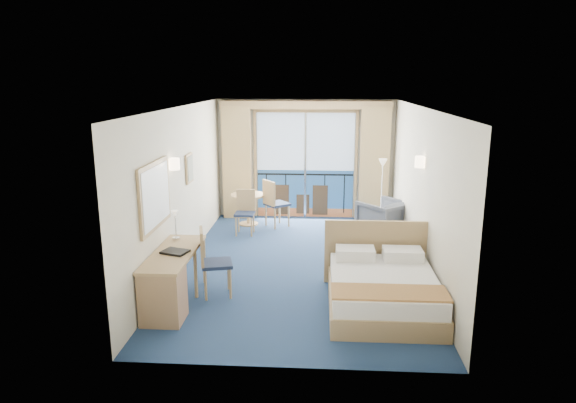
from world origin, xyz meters
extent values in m
plane|color=navy|center=(0.00, 0.00, 0.00)|extent=(6.50, 6.50, 0.00)
cube|color=#EDE8CD|center=(0.00, 3.26, 1.35)|extent=(4.00, 0.02, 2.70)
cube|color=#EDE8CD|center=(0.00, -3.26, 1.35)|extent=(4.00, 0.02, 2.70)
cube|color=#EDE8CD|center=(-2.01, 0.00, 1.35)|extent=(0.02, 6.50, 2.70)
cube|color=#EDE8CD|center=(2.01, 0.00, 1.35)|extent=(0.02, 6.50, 2.70)
cube|color=white|center=(0.00, 0.00, 2.71)|extent=(4.00, 6.50, 0.02)
cube|color=navy|center=(0.00, 3.22, 0.56)|extent=(2.20, 0.02, 1.08)
cube|color=#A3B8D7|center=(0.00, 3.22, 1.76)|extent=(2.20, 0.02, 1.32)
cube|color=brown|center=(0.00, 3.22, 0.10)|extent=(2.20, 0.02, 0.20)
cube|color=black|center=(0.00, 3.22, 1.00)|extent=(2.20, 0.02, 0.04)
cube|color=tan|center=(0.00, 3.21, 2.46)|extent=(2.36, 0.03, 0.12)
cube|color=tan|center=(-1.15, 3.21, 1.20)|extent=(0.06, 0.03, 2.40)
cube|color=tan|center=(1.15, 3.21, 1.20)|extent=(0.06, 0.03, 2.40)
cube|color=silver|center=(0.00, 3.21, 1.20)|extent=(0.05, 0.02, 2.40)
cube|color=#352618|center=(0.35, 3.21, 0.40)|extent=(0.35, 0.02, 0.70)
cube|color=#352618|center=(-0.55, 3.21, 0.40)|extent=(0.35, 0.02, 0.70)
cube|color=#352618|center=(-0.05, 3.21, 0.30)|extent=(0.30, 0.02, 0.45)
cube|color=black|center=(-0.90, 3.22, 0.55)|extent=(0.02, 0.01, 0.90)
cube|color=black|center=(-0.45, 3.22, 0.55)|extent=(0.03, 0.01, 0.90)
cube|color=black|center=(0.00, 3.22, 0.55)|extent=(0.03, 0.01, 0.90)
cube|color=black|center=(0.45, 3.22, 0.55)|extent=(0.03, 0.01, 0.90)
cube|color=black|center=(0.90, 3.22, 0.55)|extent=(0.02, 0.01, 0.90)
cube|color=tan|center=(-1.55, 3.07, 1.28)|extent=(0.65, 0.22, 2.55)
cube|color=tan|center=(1.55, 3.07, 1.28)|extent=(0.65, 0.22, 2.55)
cube|color=tan|center=(0.00, 3.10, 2.58)|extent=(3.80, 0.25, 0.18)
cube|color=tan|center=(-1.98, -1.50, 1.55)|extent=(0.04, 1.25, 0.95)
cube|color=silver|center=(-1.95, -1.50, 1.55)|extent=(0.01, 1.12, 0.82)
cube|color=tan|center=(-1.98, 0.45, 1.60)|extent=(0.03, 0.42, 0.52)
cube|color=gray|center=(-1.96, 0.45, 1.60)|extent=(0.01, 0.34, 0.44)
cylinder|color=#FCDCB0|center=(-1.94, -0.60, 1.85)|extent=(0.18, 0.18, 0.18)
cylinder|color=#FCDCB0|center=(1.94, -0.15, 1.85)|extent=(0.18, 0.18, 0.18)
cube|color=tan|center=(1.24, -1.70, 0.14)|extent=(1.48, 1.86, 0.28)
cube|color=white|center=(1.24, -1.70, 0.39)|extent=(1.43, 1.80, 0.23)
cube|color=tan|center=(1.24, -2.30, 0.52)|extent=(1.47, 0.51, 0.03)
cube|color=white|center=(0.88, -1.03, 0.59)|extent=(0.58, 0.37, 0.17)
cube|color=white|center=(1.59, -1.03, 0.59)|extent=(0.58, 0.37, 0.17)
cube|color=tan|center=(1.24, -0.72, 0.51)|extent=(1.62, 0.06, 1.02)
cube|color=#A67758|center=(1.79, -0.25, 0.24)|extent=(0.37, 0.35, 0.48)
cube|color=silver|center=(1.83, -0.23, 0.52)|extent=(0.20, 0.17, 0.08)
imported|color=#4F5560|center=(1.63, 1.66, 0.39)|extent=(1.19, 1.20, 0.78)
cylinder|color=silver|center=(1.68, 2.62, 0.01)|extent=(0.20, 0.20, 0.03)
cylinder|color=silver|center=(1.68, 2.62, 0.69)|extent=(0.02, 0.02, 1.38)
cone|color=white|center=(1.68, 2.62, 1.38)|extent=(0.18, 0.18, 0.17)
cube|color=tan|center=(-1.71, -1.65, 0.75)|extent=(0.57, 1.64, 0.04)
cube|color=#A67758|center=(-1.71, -2.22, 0.36)|extent=(0.53, 0.49, 0.73)
cylinder|color=tan|center=(-1.96, -1.45, 0.36)|extent=(0.05, 0.05, 0.73)
cylinder|color=tan|center=(-1.46, -1.45, 0.36)|extent=(0.05, 0.05, 0.73)
cylinder|color=tan|center=(-1.96, -0.88, 0.36)|extent=(0.05, 0.05, 0.73)
cylinder|color=tan|center=(-1.46, -0.88, 0.36)|extent=(0.05, 0.05, 0.73)
cube|color=#1D2844|center=(-1.16, -1.33, 0.49)|extent=(0.53, 0.53, 0.05)
cube|color=tan|center=(-1.36, -1.38, 0.76)|extent=(0.15, 0.44, 0.52)
cylinder|color=tan|center=(-0.95, -1.45, 0.24)|extent=(0.04, 0.04, 0.47)
cylinder|color=tan|center=(-1.03, -1.11, 0.24)|extent=(0.04, 0.04, 0.47)
cylinder|color=tan|center=(-1.29, -1.54, 0.24)|extent=(0.04, 0.04, 0.47)
cylinder|color=tan|center=(-1.38, -1.20, 0.24)|extent=(0.04, 0.04, 0.47)
cube|color=black|center=(-1.67, -1.68, 0.79)|extent=(0.41, 0.36, 0.03)
cylinder|color=silver|center=(-1.82, -1.08, 0.80)|extent=(0.12, 0.12, 0.02)
cylinder|color=silver|center=(-1.82, -1.08, 0.98)|extent=(0.02, 0.02, 0.39)
cone|color=white|center=(-1.82, -1.08, 1.18)|extent=(0.11, 0.11, 0.10)
cylinder|color=tan|center=(-1.23, 2.47, 0.67)|extent=(0.76, 0.76, 0.04)
cylinder|color=tan|center=(-1.23, 2.47, 0.33)|extent=(0.08, 0.08, 0.67)
cylinder|color=tan|center=(-1.23, 2.47, 0.01)|extent=(0.42, 0.42, 0.03)
cube|color=#1D2844|center=(-0.58, 2.38, 0.50)|extent=(0.62, 0.62, 0.05)
cube|color=tan|center=(-0.74, 2.25, 0.77)|extent=(0.31, 0.37, 0.53)
cylinder|color=tan|center=(-0.33, 2.35, 0.24)|extent=(0.04, 0.04, 0.47)
cylinder|color=tan|center=(-0.55, 2.63, 0.24)|extent=(0.04, 0.04, 0.47)
cylinder|color=tan|center=(-0.61, 2.13, 0.24)|extent=(0.04, 0.04, 0.47)
cylinder|color=tan|center=(-0.83, 2.41, 0.24)|extent=(0.04, 0.04, 0.47)
cube|color=#1D2844|center=(-1.20, 1.73, 0.44)|extent=(0.40, 0.40, 0.05)
cube|color=tan|center=(-1.20, 1.92, 0.68)|extent=(0.39, 0.04, 0.47)
cylinder|color=tan|center=(-1.36, 1.57, 0.21)|extent=(0.03, 0.03, 0.42)
cylinder|color=tan|center=(-1.04, 1.57, 0.21)|extent=(0.03, 0.03, 0.42)
cylinder|color=tan|center=(-1.35, 1.89, 0.21)|extent=(0.03, 0.03, 0.42)
cylinder|color=tan|center=(-1.04, 1.89, 0.21)|extent=(0.03, 0.03, 0.42)
camera|label=1|loc=(0.34, -8.38, 3.16)|focal=32.00mm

